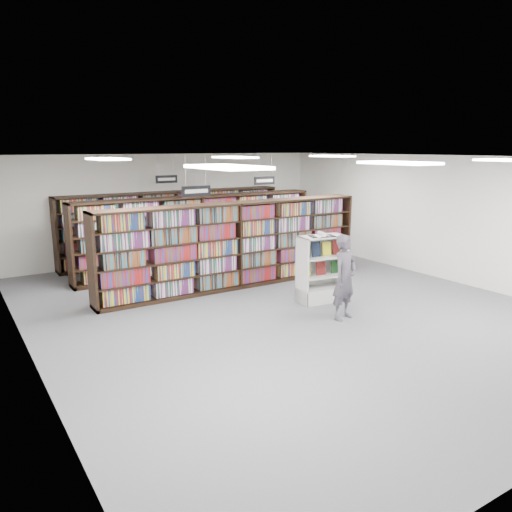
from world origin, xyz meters
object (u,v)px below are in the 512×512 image
endcap_display (321,279)px  open_book (322,235)px  shopper (345,277)px  bookshelf_row_near (236,245)px

endcap_display → open_book: 1.04m
shopper → endcap_display: bearing=58.7°
open_book → shopper: 1.31m
open_book → endcap_display: bearing=65.9°
endcap_display → open_book: bearing=-122.4°
endcap_display → shopper: size_ratio=0.87×
bookshelf_row_near → shopper: 3.27m
bookshelf_row_near → shopper: bearing=-78.4°
open_book → bookshelf_row_near: bearing=130.1°
bookshelf_row_near → shopper: size_ratio=4.07×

